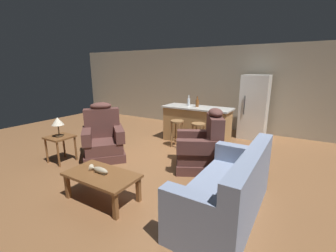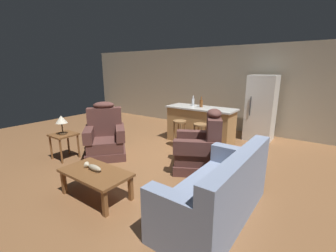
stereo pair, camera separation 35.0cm
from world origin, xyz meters
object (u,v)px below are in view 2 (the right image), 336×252
at_px(end_table, 64,138).
at_px(bar_stool_right, 200,133).
at_px(kitchen_island, 200,125).
at_px(bottle_short_amber, 201,103).
at_px(table_lamp, 61,120).
at_px(fish_figurine, 93,167).
at_px(recliner_near_island, 201,148).
at_px(couch, 219,194).
at_px(recliner_near_lamp, 105,137).
at_px(coffee_table, 96,175).
at_px(bottle_tall_green, 193,102).
at_px(bar_stool_left, 180,129).
at_px(refrigerator, 261,108).

xyz_separation_m(end_table, bar_stool_right, (2.21, 2.08, 0.01)).
height_order(kitchen_island, bottle_short_amber, bottle_short_amber).
xyz_separation_m(table_lamp, kitchen_island, (1.85, 2.74, -0.39)).
bearing_deg(fish_figurine, kitchen_island, 87.96).
distance_m(table_lamp, bar_stool_right, 3.05).
bearing_deg(bar_stool_right, kitchen_island, 117.03).
bearing_deg(recliner_near_island, couch, 98.66).
bearing_deg(couch, recliner_near_lamp, -10.63).
bearing_deg(couch, table_lamp, 1.99).
distance_m(recliner_near_lamp, bottle_short_amber, 2.54).
distance_m(recliner_near_island, end_table, 2.94).
xyz_separation_m(coffee_table, bottle_tall_green, (-0.24, 3.39, 0.69)).
height_order(kitchen_island, bottle_tall_green, bottle_tall_green).
bearing_deg(recliner_near_island, bottle_tall_green, -83.15).
distance_m(recliner_near_lamp, end_table, 0.87).
height_order(end_table, bar_stool_left, bar_stool_left).
bearing_deg(bar_stool_left, couch, -46.84).
bearing_deg(table_lamp, end_table, 143.05).
xyz_separation_m(fish_figurine, recliner_near_island, (0.90, 1.80, -0.04)).
bearing_deg(bottle_short_amber, bottle_tall_green, 164.48).
relative_size(fish_figurine, bar_stool_right, 0.50).
height_order(coffee_table, couch, couch).
relative_size(bar_stool_left, bottle_tall_green, 2.48).
distance_m(refrigerator, bottle_tall_green, 1.86).
distance_m(fish_figurine, bottle_short_amber, 3.35).
xyz_separation_m(fish_figurine, bottle_tall_green, (-0.18, 3.37, 0.59)).
xyz_separation_m(end_table, bottle_short_amber, (1.87, 2.73, 0.59)).
bearing_deg(bar_stool_right, table_lamp, -135.89).
relative_size(refrigerator, bottle_tall_green, 6.42).
distance_m(couch, bottle_tall_green, 3.46).
relative_size(coffee_table, bar_stool_right, 1.62).
distance_m(coffee_table, bottle_tall_green, 3.46).
height_order(couch, bar_stool_right, couch).
height_order(couch, refrigerator, refrigerator).
bearing_deg(fish_figurine, bar_stool_left, 92.87).
bearing_deg(table_lamp, couch, 1.23).
distance_m(coffee_table, bottle_short_amber, 3.38).
bearing_deg(bar_stool_right, fish_figurine, -99.42).
bearing_deg(bottle_tall_green, bar_stool_left, -86.02).
xyz_separation_m(fish_figurine, refrigerator, (1.31, 4.47, 0.42)).
bearing_deg(refrigerator, bar_stool_right, -115.56).
distance_m(end_table, bar_stool_left, 2.65).
distance_m(couch, recliner_near_island, 1.48).
xyz_separation_m(fish_figurine, table_lamp, (-1.73, 0.53, 0.41)).
bearing_deg(coffee_table, end_table, 162.61).
height_order(recliner_near_lamp, kitchen_island, recliner_near_lamp).
height_order(couch, recliner_near_island, recliner_near_island).
height_order(recliner_near_island, bar_stool_right, recliner_near_island).
bearing_deg(kitchen_island, fish_figurine, -92.04).
bearing_deg(kitchen_island, table_lamp, -124.08).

